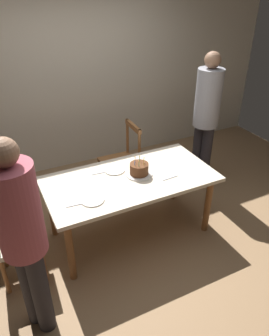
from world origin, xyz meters
The scene contains 13 objects.
ground centered at (0.00, 0.00, 0.00)m, with size 6.40×6.40×0.00m, color #93704C.
back_wall centered at (0.00, 1.85, 1.30)m, with size 6.40×0.10×2.60m, color beige.
dining_table centered at (0.00, 0.00, 0.64)m, with size 1.75×0.89×0.73m.
birthday_cake centered at (0.11, 0.01, 0.78)m, with size 0.28×0.28×0.20m.
plate_near_celebrant centered at (-0.48, -0.20, 0.73)m, with size 0.22×0.22×0.01m, color white.
plate_far_side centered at (-0.09, 0.20, 0.73)m, with size 0.22×0.22×0.01m, color white.
fork_near_celebrant centered at (-0.64, -0.20, 0.73)m, with size 0.18×0.02×0.01m, color silver.
fork_far_side centered at (-0.25, 0.22, 0.73)m, with size 0.18×0.02×0.01m, color silver.
fork_near_guest centered at (0.37, -0.19, 0.73)m, with size 0.18×0.02×0.01m, color silver.
chair_spindle_back centered at (0.24, 0.76, 0.46)m, with size 0.45×0.45×0.95m.
chair_upholstered centered at (-1.26, -0.08, 0.53)m, with size 0.47×0.47×0.95m.
person_celebrant centered at (-1.15, -0.67, 0.97)m, with size 0.32×0.32×1.70m.
person_guest centered at (1.32, 0.52, 1.01)m, with size 0.32×0.32×1.77m.
Camera 1 is at (-1.19, -2.51, 2.49)m, focal length 34.27 mm.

